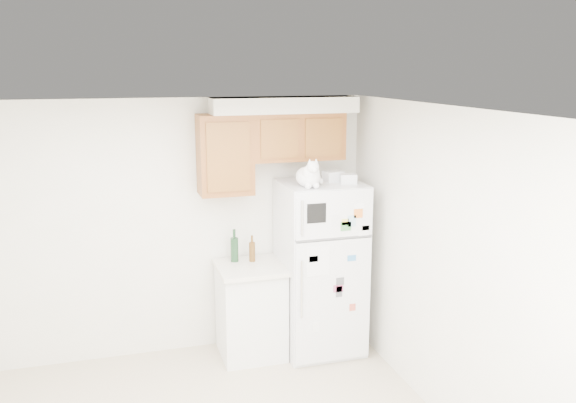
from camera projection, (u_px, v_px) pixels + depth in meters
name	position (u px, v px, depth m)	size (l,w,h in m)	color
room_shell	(215.00, 232.00, 4.17)	(3.84, 4.04, 2.52)	silver
refrigerator	(320.00, 268.00, 5.98)	(0.76, 0.78, 1.70)	silver
base_counter	(251.00, 310.00, 5.94)	(0.64, 0.64, 0.92)	white
cat	(309.00, 176.00, 5.56)	(0.27, 0.40, 0.28)	white
storage_box_back	(333.00, 176.00, 5.84)	(0.18, 0.13, 0.10)	white
storage_box_front	(348.00, 179.00, 5.74)	(0.15, 0.11, 0.09)	white
bottle_green	(234.00, 245.00, 5.91)	(0.08, 0.08, 0.32)	#19381E
bottle_amber	(252.00, 248.00, 5.92)	(0.06, 0.06, 0.26)	#593814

